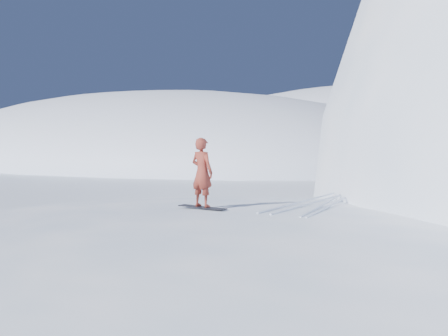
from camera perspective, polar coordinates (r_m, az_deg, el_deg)
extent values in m
ellipsoid|color=white|center=(13.10, 9.32, -16.14)|extent=(36.00, 28.00, 4.80)
ellipsoid|color=white|center=(102.75, -9.62, 0.57)|extent=(120.00, 70.00, 28.00)
ellipsoid|color=white|center=(126.91, 17.25, 0.93)|extent=(140.00, 90.00, 36.00)
ellipsoid|color=white|center=(13.23, -23.14, -16.14)|extent=(6.00, 5.40, 0.80)
ellipsoid|color=white|center=(17.06, 5.49, -11.57)|extent=(7.00, 6.30, 1.00)
cube|color=black|center=(14.36, -2.52, -4.50)|extent=(1.62, 0.32, 0.03)
imported|color=maroon|center=(14.26, -2.53, -0.50)|extent=(0.73, 0.48, 1.98)
ellipsoid|color=white|center=(79.28, -20.44, -0.29)|extent=(8.63, 6.90, 6.04)
cube|color=silver|center=(15.96, 8.88, -3.75)|extent=(0.84, 5.96, 0.04)
cube|color=silver|center=(15.76, 10.17, -3.85)|extent=(0.84, 5.96, 0.04)
cube|color=silver|center=(15.57, 11.45, -3.94)|extent=(1.70, 5.79, 0.04)
cube|color=silver|center=(15.46, 12.29, -4.00)|extent=(1.55, 5.83, 0.04)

